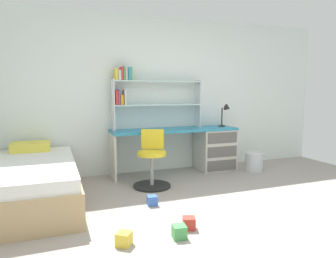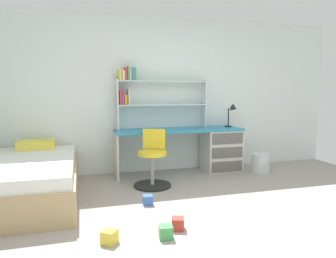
% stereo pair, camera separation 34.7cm
% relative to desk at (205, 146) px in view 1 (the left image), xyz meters
% --- Properties ---
extents(ground_plane, '(6.10, 6.12, 0.02)m').
position_rel_desk_xyz_m(ground_plane, '(-0.70, -2.28, -0.41)').
color(ground_plane, '#9E938C').
extents(room_shell, '(6.10, 6.12, 2.52)m').
position_rel_desk_xyz_m(room_shell, '(-2.00, -0.99, 0.86)').
color(room_shell, silver).
rests_on(room_shell, ground_plane).
extents(desk, '(2.06, 0.50, 0.72)m').
position_rel_desk_xyz_m(desk, '(0.00, 0.00, 0.00)').
color(desk, teal).
rests_on(desk, ground_plane).
extents(bookshelf_hutch, '(1.45, 0.22, 0.97)m').
position_rel_desk_xyz_m(bookshelf_hutch, '(-1.01, 0.13, 0.90)').
color(bookshelf_hutch, silver).
rests_on(bookshelf_hutch, desk).
extents(desk_lamp, '(0.20, 0.17, 0.38)m').
position_rel_desk_xyz_m(desk_lamp, '(0.39, -0.00, 0.58)').
color(desk_lamp, black).
rests_on(desk_lamp, desk).
extents(swivel_chair, '(0.52, 0.52, 0.79)m').
position_rel_desk_xyz_m(swivel_chair, '(-1.12, -0.56, -0.09)').
color(swivel_chair, black).
rests_on(swivel_chair, ground_plane).
extents(bed_platform, '(1.10, 1.95, 0.63)m').
position_rel_desk_xyz_m(bed_platform, '(-2.68, -0.71, -0.15)').
color(bed_platform, tan).
rests_on(bed_platform, ground_plane).
extents(waste_bin, '(0.30, 0.30, 0.31)m').
position_rel_desk_xyz_m(waste_bin, '(0.73, -0.35, -0.25)').
color(waste_bin, silver).
rests_on(waste_bin, ground_plane).
extents(toy_block_green_0, '(0.13, 0.13, 0.12)m').
position_rel_desk_xyz_m(toy_block_green_0, '(-1.35, -2.12, -0.34)').
color(toy_block_green_0, '#479E51').
rests_on(toy_block_green_0, ground_plane).
extents(toy_block_blue_1, '(0.12, 0.12, 0.11)m').
position_rel_desk_xyz_m(toy_block_blue_1, '(-1.34, -1.25, -0.35)').
color(toy_block_blue_1, '#3860B7').
rests_on(toy_block_blue_1, ground_plane).
extents(toy_block_red_2, '(0.15, 0.15, 0.12)m').
position_rel_desk_xyz_m(toy_block_red_2, '(-1.20, -1.98, -0.34)').
color(toy_block_red_2, red).
rests_on(toy_block_red_2, ground_plane).
extents(toy_block_yellow_3, '(0.16, 0.16, 0.12)m').
position_rel_desk_xyz_m(toy_block_yellow_3, '(-1.85, -2.08, -0.34)').
color(toy_block_yellow_3, gold).
rests_on(toy_block_yellow_3, ground_plane).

